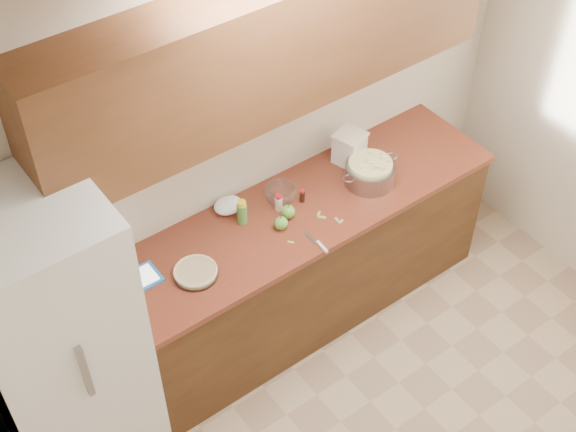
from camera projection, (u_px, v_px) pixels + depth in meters
room_shell at (495, 346)px, 3.44m from camera, size 3.60×3.60×3.60m
counter_run at (290, 268)px, 4.87m from camera, size 2.64×0.68×0.92m
upper_cabinets at (271, 47)px, 3.91m from camera, size 2.60×0.34×0.70m
fridge at (59, 344)px, 3.93m from camera, size 0.70×0.70×1.80m
pie at (196, 272)px, 4.21m from camera, size 0.24×0.24×0.04m
colander at (370, 172)px, 4.70m from camera, size 0.39×0.29×0.15m
flour_canister at (349, 148)px, 4.80m from camera, size 0.21×0.21×0.21m
tablet at (139, 279)px, 4.19m from camera, size 0.22×0.17×0.02m
paring_knife at (321, 245)px, 4.36m from camera, size 0.03×0.20×0.02m
lemon_bottle at (242, 212)px, 4.45m from camera, size 0.06×0.06×0.16m
cinnamon_shaker at (279, 203)px, 4.54m from camera, size 0.04×0.04×0.11m
vanilla_bottle at (302, 196)px, 4.59m from camera, size 0.03×0.03×0.09m
mixing_bowl at (281, 192)px, 4.62m from camera, size 0.19×0.19×0.07m
paper_towel at (228, 205)px, 4.55m from camera, size 0.19×0.16×0.07m
apple_left at (281, 223)px, 4.44m from camera, size 0.08×0.08×0.09m
apple_center at (288, 212)px, 4.50m from camera, size 0.08×0.08×0.09m
peel_a at (291, 242)px, 4.39m from camera, size 0.03×0.04×0.00m
peel_b at (322, 217)px, 4.53m from camera, size 0.04×0.05×0.00m
peel_c at (319, 213)px, 4.55m from camera, size 0.04×0.03×0.00m
peel_d at (337, 219)px, 4.52m from camera, size 0.02×0.04×0.00m
peel_e at (341, 221)px, 4.50m from camera, size 0.04×0.02×0.00m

